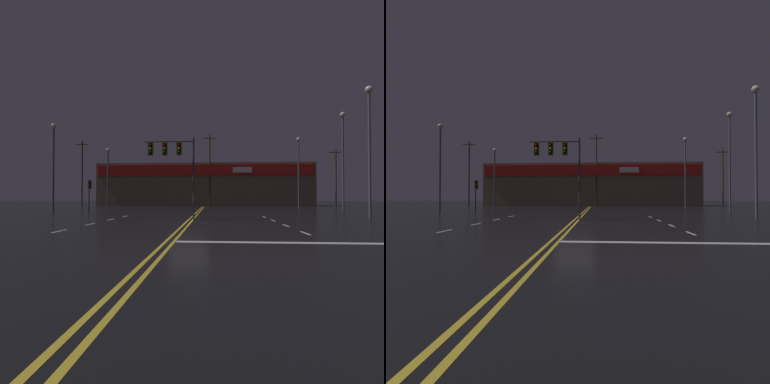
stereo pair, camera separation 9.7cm
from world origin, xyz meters
The scene contains 11 objects.
ground_plane centered at (0.00, 0.00, 0.00)m, with size 200.00×200.00×0.00m, color black.
road_markings centered at (1.25, -1.81, 0.00)m, with size 16.99×60.00×0.01m.
traffic_signal_median centered at (-1.38, 2.39, 4.64)m, with size 3.74×0.36×5.92m.
traffic_signal_corner_northwest centered at (-11.56, 11.88, 2.53)m, with size 0.42×0.36×3.45m.
streetlight_near_left centered at (14.09, 25.42, 6.52)m, with size 0.56×0.56×10.34m.
streetlight_median_approach centered at (-13.21, 22.08, 5.51)m, with size 0.56×0.56×8.51m.
streetlight_far_left centered at (13.70, 4.86, 6.48)m, with size 0.56×0.56×10.27m.
streetlight_far_right centered at (-14.98, 10.82, 5.94)m, with size 0.56×0.56×9.28m.
streetlight_far_median centered at (15.87, 14.71, 6.87)m, with size 0.56×0.56×10.99m.
building_backdrop centered at (0.00, 36.84, 3.77)m, with size 37.63×10.23×7.51m.
utility_pole_row centered at (-0.54, 31.89, 5.81)m, with size 45.51×0.26×12.25m.
Camera 1 is at (1.56, -19.15, 1.64)m, focal length 28.00 mm.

